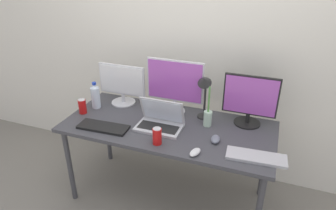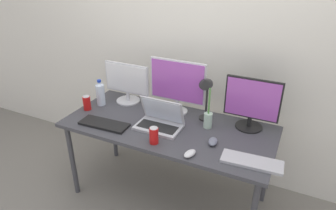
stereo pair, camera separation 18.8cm
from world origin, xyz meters
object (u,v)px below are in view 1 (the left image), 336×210
(work_desk, at_px, (168,132))
(water_bottle, at_px, (96,96))
(monitor_right, at_px, (250,100))
(soda_can_near_keyboard, at_px, (157,136))
(mouse_by_laptop, at_px, (215,139))
(laptop_silver, at_px, (160,121))
(monitor_left, at_px, (122,84))
(bamboo_vase, at_px, (208,117))
(keyboard_main, at_px, (256,157))
(soda_can_by_laptop, at_px, (82,106))
(mouse_by_keyboard, at_px, (195,152))
(keyboard_aux, at_px, (103,127))
(monitor_center, at_px, (175,84))
(desk_lamp, at_px, (204,89))

(work_desk, bearing_deg, water_bottle, 173.89)
(monitor_right, distance_m, soda_can_near_keyboard, 0.78)
(monitor_right, distance_m, mouse_by_laptop, 0.44)
(monitor_right, xyz_separation_m, laptop_silver, (-0.64, -0.29, -0.16))
(mouse_by_laptop, bearing_deg, monitor_left, 152.60)
(work_desk, height_order, bamboo_vase, bamboo_vase)
(work_desk, xyz_separation_m, keyboard_main, (0.70, -0.20, 0.07))
(water_bottle, xyz_separation_m, soda_can_by_laptop, (-0.05, -0.13, -0.05))
(mouse_by_keyboard, relative_size, soda_can_by_laptop, 0.84)
(soda_can_near_keyboard, bearing_deg, soda_can_by_laptop, 164.56)
(laptop_silver, distance_m, mouse_by_keyboard, 0.44)
(monitor_right, distance_m, soda_can_by_laptop, 1.39)
(keyboard_aux, xyz_separation_m, soda_can_by_laptop, (-0.30, 0.16, 0.05))
(laptop_silver, distance_m, keyboard_main, 0.77)
(monitor_right, xyz_separation_m, mouse_by_keyboard, (-0.28, -0.55, -0.19))
(keyboard_main, bearing_deg, soda_can_by_laptop, 170.32)
(monitor_center, relative_size, bamboo_vase, 1.46)
(soda_can_by_laptop, bearing_deg, bamboo_vase, 8.88)
(keyboard_main, relative_size, keyboard_aux, 0.98)
(monitor_right, distance_m, water_bottle, 1.31)
(mouse_by_keyboard, height_order, soda_can_by_laptop, soda_can_by_laptop)
(mouse_by_keyboard, height_order, mouse_by_laptop, mouse_by_laptop)
(bamboo_vase, bearing_deg, soda_can_by_laptop, -171.12)
(work_desk, relative_size, laptop_silver, 4.71)
(laptop_silver, height_order, bamboo_vase, bamboo_vase)
(monitor_right, xyz_separation_m, mouse_by_laptop, (-0.18, -0.35, -0.19))
(mouse_by_laptop, xyz_separation_m, soda_can_near_keyboard, (-0.39, -0.17, 0.04))
(work_desk, distance_m, desk_lamp, 0.45)
(monitor_left, relative_size, soda_can_near_keyboard, 3.48)
(work_desk, relative_size, soda_can_near_keyboard, 13.26)
(work_desk, height_order, monitor_left, monitor_left)
(mouse_by_keyboard, bearing_deg, desk_lamp, 114.68)
(soda_can_near_keyboard, xyz_separation_m, bamboo_vase, (0.28, 0.38, 0.01))
(soda_can_near_keyboard, bearing_deg, laptop_silver, 106.29)
(water_bottle, distance_m, desk_lamp, 0.96)
(mouse_by_keyboard, distance_m, desk_lamp, 0.56)
(monitor_center, xyz_separation_m, mouse_by_laptop, (0.43, -0.34, -0.24))
(laptop_silver, relative_size, keyboard_aux, 0.88)
(monitor_right, xyz_separation_m, soda_can_by_laptop, (-1.34, -0.30, -0.15))
(laptop_silver, height_order, water_bottle, water_bottle)
(laptop_silver, height_order, mouse_by_keyboard, laptop_silver)
(mouse_by_keyboard, distance_m, water_bottle, 1.09)
(bamboo_vase, height_order, desk_lamp, desk_lamp)
(monitor_center, distance_m, soda_can_near_keyboard, 0.55)
(keyboard_aux, bearing_deg, monitor_left, 95.13)
(monitor_right, bearing_deg, laptop_silver, -155.33)
(keyboard_main, height_order, bamboo_vase, bamboo_vase)
(work_desk, relative_size, monitor_center, 3.43)
(work_desk, distance_m, water_bottle, 0.73)
(keyboard_main, height_order, mouse_by_laptop, mouse_by_laptop)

